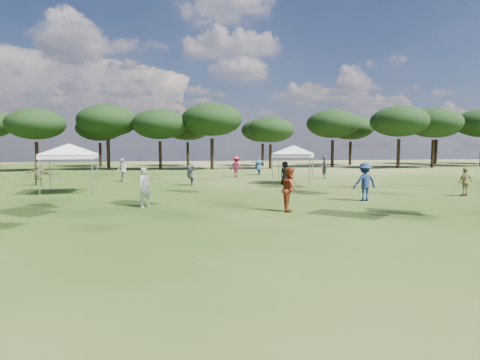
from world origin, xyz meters
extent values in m
cylinder|color=black|center=(-15.51, 44.30, 1.57)|extent=(0.36, 0.36, 3.14)
ellipsoid|color=black|center=(-15.51, 44.30, 5.03)|extent=(6.11, 6.11, 3.29)
cylinder|color=black|center=(-8.39, 45.81, 1.73)|extent=(0.40, 0.40, 3.46)
ellipsoid|color=black|center=(-8.39, 45.81, 5.54)|extent=(6.73, 6.73, 3.63)
cylinder|color=black|center=(-2.58, 44.63, 1.61)|extent=(0.37, 0.37, 3.21)
ellipsoid|color=black|center=(-2.58, 44.63, 5.14)|extent=(6.24, 6.24, 3.36)
cylinder|color=black|center=(3.26, 44.18, 1.78)|extent=(0.41, 0.41, 3.56)
ellipsoid|color=black|center=(3.26, 44.18, 5.69)|extent=(6.91, 6.91, 3.73)
cylinder|color=black|center=(10.19, 44.51, 1.44)|extent=(0.33, 0.33, 2.88)
ellipsoid|color=black|center=(10.19, 44.51, 4.61)|extent=(5.60, 5.60, 3.02)
cylinder|color=black|center=(18.96, 46.98, 1.72)|extent=(0.39, 0.39, 3.44)
ellipsoid|color=black|center=(18.96, 46.98, 5.51)|extent=(6.69, 6.69, 3.60)
cylinder|color=black|center=(25.77, 43.05, 1.77)|extent=(0.40, 0.40, 3.53)
ellipsoid|color=black|center=(25.77, 43.05, 5.65)|extent=(6.86, 6.86, 3.70)
cylinder|color=black|center=(30.65, 43.46, 1.73)|extent=(0.40, 0.40, 3.47)
ellipsoid|color=black|center=(30.65, 43.46, 5.55)|extent=(6.74, 6.74, 3.63)
cylinder|color=black|center=(-10.52, 53.31, 1.56)|extent=(0.36, 0.36, 3.11)
ellipsoid|color=black|center=(-10.52, 53.31, 4.98)|extent=(6.05, 6.05, 3.26)
cylinder|color=black|center=(0.83, 52.52, 1.60)|extent=(0.37, 0.37, 3.20)
ellipsoid|color=black|center=(0.83, 52.52, 5.12)|extent=(6.21, 6.21, 3.35)
cylinder|color=black|center=(10.82, 51.34, 1.50)|extent=(0.34, 0.34, 2.99)
ellipsoid|color=black|center=(10.82, 51.34, 4.79)|extent=(5.81, 5.81, 3.13)
cylinder|color=black|center=(23.62, 51.75, 1.66)|extent=(0.38, 0.38, 3.31)
ellipsoid|color=black|center=(23.62, 51.75, 5.30)|extent=(6.43, 6.43, 3.47)
cylinder|color=black|center=(37.30, 52.12, 1.82)|extent=(0.42, 0.42, 3.64)
ellipsoid|color=black|center=(37.30, 52.12, 5.82)|extent=(7.06, 7.06, 3.81)
cylinder|color=gray|center=(-8.32, 21.24, 1.08)|extent=(0.06, 0.06, 2.16)
cylinder|color=gray|center=(-5.63, 21.46, 1.08)|extent=(0.06, 0.06, 2.16)
cylinder|color=gray|center=(-8.53, 23.93, 1.08)|extent=(0.06, 0.06, 2.16)
cylinder|color=gray|center=(-5.84, 24.15, 1.08)|extent=(0.06, 0.06, 2.16)
cube|color=white|center=(-7.08, 22.69, 2.11)|extent=(3.07, 3.07, 0.25)
pyramid|color=white|center=(-7.08, 22.69, 2.84)|extent=(5.80, 5.80, 0.60)
cylinder|color=gray|center=(5.65, 25.50, 1.04)|extent=(0.06, 0.06, 2.08)
cylinder|color=gray|center=(7.96, 24.46, 1.04)|extent=(0.06, 0.06, 2.08)
cylinder|color=gray|center=(6.68, 27.82, 1.04)|extent=(0.06, 0.06, 2.08)
cylinder|color=gray|center=(9.00, 26.78, 1.04)|extent=(0.06, 0.06, 2.08)
cube|color=white|center=(7.32, 26.14, 2.03)|extent=(3.57, 3.57, 0.25)
pyramid|color=white|center=(7.32, 26.14, 2.75)|extent=(5.02, 5.02, 0.60)
imported|color=#A91C3F|center=(4.22, 32.67, 0.92)|extent=(1.35, 1.26, 1.83)
imported|color=beige|center=(-2.50, 16.61, 0.88)|extent=(0.77, 0.72, 1.76)
imported|color=black|center=(6.47, 25.35, 0.82)|extent=(0.91, 0.95, 1.64)
imported|color=navy|center=(8.08, 16.80, 0.95)|extent=(1.30, 0.84, 1.90)
imported|color=#444548|center=(-0.03, 26.15, 0.80)|extent=(1.08, 2.04, 1.60)
imported|color=#343439|center=(11.24, 30.02, 0.95)|extent=(0.59, 0.77, 1.90)
imported|color=navy|center=(6.64, 34.87, 0.78)|extent=(1.83, 1.61, 1.56)
imported|color=maroon|center=(3.52, 14.34, 0.92)|extent=(0.90, 1.04, 1.85)
imported|color=beige|center=(-5.06, 29.90, 0.87)|extent=(1.01, 1.07, 1.75)
imported|color=#988352|center=(14.32, 17.59, 0.78)|extent=(0.97, 0.55, 1.55)
imported|color=olive|center=(-10.35, 27.68, 0.83)|extent=(1.58, 0.61, 1.66)
camera|label=1|loc=(-1.31, -1.59, 2.72)|focal=30.00mm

